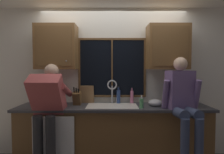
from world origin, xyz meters
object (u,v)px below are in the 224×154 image
knife_block (76,98)px  bottle_tall_clear (131,97)px  person_standing (47,107)px  mixing_bowl (155,103)px  cutting_board (86,94)px  soap_dispenser (141,103)px  person_sitting_on_counter (182,97)px  bottle_green_glass (118,96)px

knife_block → bottle_tall_clear: size_ratio=1.19×
person_standing → mixing_bowl: (1.60, 0.31, 0.00)m
cutting_board → soap_dispenser: cutting_board is taller
person_standing → person_sitting_on_counter: size_ratio=1.25×
soap_dispenser → bottle_tall_clear: 0.41m
cutting_board → bottle_green_glass: (0.53, -0.00, -0.03)m
person_standing → soap_dispenser: person_standing is taller
cutting_board → bottle_green_glass: size_ratio=1.06×
mixing_bowl → bottle_green_glass: bearing=158.6°
mixing_bowl → soap_dispenser: size_ratio=1.13×
cutting_board → bottle_tall_clear: 0.77m
person_sitting_on_counter → cutting_board: person_sitting_on_counter is taller
cutting_board → soap_dispenser: bearing=-24.0°
person_sitting_on_counter → mixing_bowl: (-0.33, 0.26, -0.13)m
mixing_bowl → bottle_green_glass: size_ratio=0.76×
cutting_board → bottle_green_glass: 0.54m
person_standing → knife_block: bearing=47.2°
mixing_bowl → bottle_tall_clear: bearing=145.7°
knife_block → mixing_bowl: 1.26m
soap_dispenser → bottle_green_glass: bearing=131.1°
person_standing → bottle_green_glass: bearing=27.8°
person_sitting_on_counter → knife_block: bearing=168.6°
person_standing → cutting_board: size_ratio=5.15×
mixing_bowl → knife_block: bearing=177.2°
mixing_bowl → cutting_board: bearing=168.3°
person_sitting_on_counter → bottle_green_glass: (-0.90, 0.48, -0.06)m
person_standing → bottle_tall_clear: (1.25, 0.55, 0.06)m
soap_dispenser → knife_block: bearing=167.9°
person_sitting_on_counter → bottle_green_glass: person_sitting_on_counter is taller
person_sitting_on_counter → bottle_green_glass: size_ratio=4.37×
soap_dispenser → bottle_green_glass: bottle_green_glass is taller
person_standing → cutting_board: 0.74m
person_sitting_on_counter → cutting_board: size_ratio=4.10×
knife_block → bottle_green_glass: bearing=13.7°
soap_dispenser → bottle_tall_clear: size_ratio=0.72×
soap_dispenser → person_standing: bearing=-173.3°
knife_block → soap_dispenser: bearing=-12.1°
knife_block → bottle_tall_clear: knife_block is taller
knife_block → mixing_bowl: knife_block is taller
person_standing → person_sitting_on_counter: 1.93m
person_standing → knife_block: (0.35, 0.37, 0.06)m
person_sitting_on_counter → soap_dispenser: 0.59m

